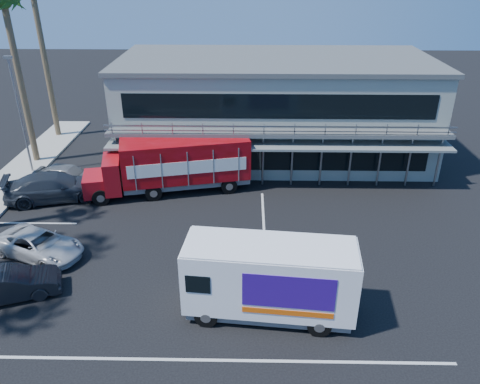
{
  "coord_description": "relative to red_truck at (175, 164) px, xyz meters",
  "views": [
    {
      "loc": [
        1.07,
        -18.94,
        13.73
      ],
      "look_at": [
        0.65,
        3.65,
        2.3
      ],
      "focal_mm": 35.0,
      "sensor_mm": 36.0,
      "label": 1
    }
  ],
  "objects": [
    {
      "name": "parked_car_c",
      "position": [
        -5.89,
        -7.54,
        -1.26
      ],
      "size": [
        5.22,
        3.9,
        1.32
      ],
      "primitive_type": "imported",
      "rotation": [
        0.0,
        0.0,
        1.16
      ],
      "color": "#B9B9BC",
      "rests_on": "ground"
    },
    {
      "name": "building",
      "position": [
        6.61,
        6.6,
        1.73
      ],
      "size": [
        22.4,
        12.0,
        7.3
      ],
      "color": "#959C8F",
      "rests_on": "ground"
    },
    {
      "name": "palm_e",
      "position": [
        -11.09,
        4.66,
        8.65
      ],
      "size": [
        2.8,
        2.8,
        12.25
      ],
      "color": "brown",
      "rests_on": "ground"
    },
    {
      "name": "red_truck",
      "position": [
        0.0,
        0.0,
        0.0
      ],
      "size": [
        10.66,
        4.63,
        3.5
      ],
      "rotation": [
        0.0,
        0.0,
        0.22
      ],
      "color": "#A10D14",
      "rests_on": "ground"
    },
    {
      "name": "light_pole_far",
      "position": [
        -10.59,
        2.66,
        2.58
      ],
      "size": [
        0.5,
        0.25,
        8.09
      ],
      "color": "gray",
      "rests_on": "ground"
    },
    {
      "name": "parked_car_e",
      "position": [
        -7.3,
        0.6,
        -1.17
      ],
      "size": [
        4.6,
        2.39,
        1.5
      ],
      "primitive_type": "imported",
      "rotation": [
        0.0,
        0.0,
        1.42
      ],
      "color": "slate",
      "rests_on": "ground"
    },
    {
      "name": "parked_car_d",
      "position": [
        -7.39,
        -1.36,
        -1.06
      ],
      "size": [
        6.35,
        3.88,
        1.72
      ],
      "primitive_type": "imported",
      "rotation": [
        0.0,
        0.0,
        1.84
      ],
      "color": "#282E36",
      "rests_on": "ground"
    },
    {
      "name": "white_van",
      "position": [
        5.6,
        -11.66,
        -0.1
      ],
      "size": [
        7.22,
        3.09,
        3.43
      ],
      "rotation": [
        0.0,
        0.0,
        -0.1
      ],
      "color": "white",
      "rests_on": "ground"
    },
    {
      "name": "parked_car_b",
      "position": [
        -5.89,
        -10.84,
        -1.2
      ],
      "size": [
        4.6,
        2.92,
        1.43
      ],
      "primitive_type": "imported",
      "rotation": [
        0.0,
        0.0,
        1.92
      ],
      "color": "black",
      "rests_on": "ground"
    },
    {
      "name": "ground",
      "position": [
        3.61,
        -8.34,
        -1.92
      ],
      "size": [
        120.0,
        120.0,
        0.0
      ],
      "primitive_type": "plane",
      "color": "black",
      "rests_on": "ground"
    }
  ]
}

